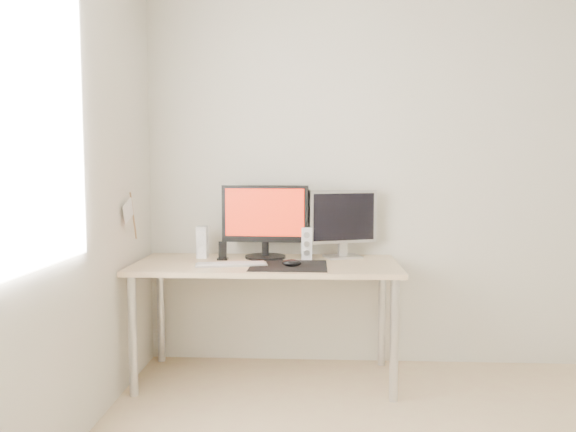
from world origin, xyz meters
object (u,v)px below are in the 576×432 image
object	(u,v)px
desk	(266,275)
phone_dock	(223,254)
keyboard	(231,264)
mouse	(292,263)
second_monitor	(343,220)
speaker_left	(202,242)
main_monitor	(265,219)
speaker_right	(307,243)

from	to	relation	value
desk	phone_dock	distance (m)	0.32
keyboard	mouse	bearing A→B (deg)	-4.72
second_monitor	speaker_left	distance (m)	0.91
desk	main_monitor	size ratio (longest dim) A/B	2.90
speaker_left	phone_dock	distance (m)	0.17
main_monitor	second_monitor	size ratio (longest dim) A/B	1.26
speaker_left	second_monitor	bearing A→B (deg)	3.25
mouse	second_monitor	distance (m)	0.52
desk	speaker_right	world-z (taller)	speaker_right
phone_dock	speaker_right	bearing A→B (deg)	5.92
main_monitor	speaker_left	size ratio (longest dim) A/B	2.69
second_monitor	mouse	bearing A→B (deg)	-131.60
keyboard	phone_dock	bearing A→B (deg)	113.09
second_monitor	main_monitor	bearing A→B (deg)	-174.17
desk	speaker_left	size ratio (longest dim) A/B	7.82
desk	keyboard	distance (m)	0.24
mouse	phone_dock	bearing A→B (deg)	152.84
mouse	phone_dock	distance (m)	0.50
main_monitor	phone_dock	world-z (taller)	main_monitor
second_monitor	keyboard	distance (m)	0.78
mouse	desk	distance (m)	0.24
speaker_left	speaker_right	size ratio (longest dim) A/B	1.00
speaker_left	desk	bearing A→B (deg)	-20.93
mouse	speaker_left	bearing A→B (deg)	152.87
main_monitor	phone_dock	size ratio (longest dim) A/B	4.77
second_monitor	keyboard	bearing A→B (deg)	-154.38
speaker_left	phone_dock	world-z (taller)	speaker_left
second_monitor	phone_dock	size ratio (longest dim) A/B	3.80
desk	phone_dock	size ratio (longest dim) A/B	13.83
main_monitor	keyboard	xyz separation A→B (m)	(-0.18, -0.27, -0.25)
main_monitor	second_monitor	distance (m)	0.50
phone_dock	keyboard	bearing A→B (deg)	-66.91
keyboard	phone_dock	distance (m)	0.22
second_monitor	speaker_left	size ratio (longest dim) A/B	2.14
speaker_right	main_monitor	bearing A→B (deg)	175.93
desk	speaker_left	world-z (taller)	speaker_left
mouse	speaker_right	world-z (taller)	speaker_right
main_monitor	desk	bearing A→B (deg)	-82.64
speaker_left	keyboard	size ratio (longest dim) A/B	0.47
speaker_left	mouse	bearing A→B (deg)	-27.13
speaker_right	phone_dock	bearing A→B (deg)	-174.08
second_monitor	phone_dock	world-z (taller)	second_monitor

